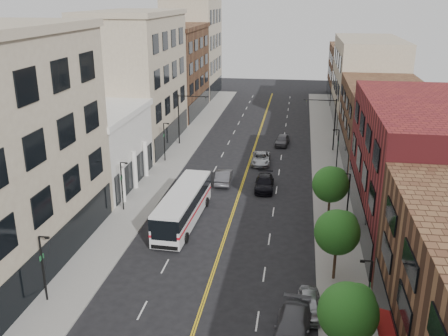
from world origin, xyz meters
The scene contains 28 objects.
sidewalk_left centered at (-10.00, 35.00, 0.07)m, with size 4.00×110.00×0.15m, color gray.
sidewalk_right centered at (10.00, 35.00, 0.07)m, with size 4.00×110.00×0.15m, color gray.
bldg_l_white centered at (-17.00, 31.00, 4.00)m, with size 10.00×14.00×8.00m, color silver.
bldg_l_far_a centered at (-17.00, 48.00, 9.00)m, with size 10.00×20.00×18.00m, color gray.
bldg_l_far_b centered at (-17.00, 68.00, 7.50)m, with size 10.00×20.00×15.00m, color brown.
bldg_l_far_c centered at (-17.00, 86.00, 10.00)m, with size 10.00×16.00×20.00m, color gray.
bldg_r_mid centered at (17.00, 24.00, 6.00)m, with size 10.00×22.00×12.00m, color maroon.
bldg_r_far_a centered at (17.00, 45.00, 5.00)m, with size 10.00×20.00×10.00m, color brown.
bldg_r_far_b centered at (17.00, 66.00, 7.00)m, with size 10.00×22.00×14.00m, color gray.
bldg_r_far_c centered at (17.00, 86.00, 5.50)m, with size 10.00×18.00×11.00m, color brown.
tree_r_1 centered at (9.39, 4.07, 4.13)m, with size 3.40×3.40×5.59m.
tree_r_2 centered at (9.39, 14.07, 4.13)m, with size 3.40×3.40×5.59m.
tree_r_3 centered at (9.39, 24.07, 4.13)m, with size 3.40×3.40×5.59m.
lamp_l_1 centered at (-10.95, 8.00, 2.97)m, with size 0.81×0.55×5.05m.
lamp_l_2 centered at (-10.95, 24.00, 2.97)m, with size 0.81×0.55×5.05m.
lamp_l_3 centered at (-10.95, 40.00, 2.97)m, with size 0.81×0.55×5.05m.
lamp_r_1 centered at (10.95, 8.00, 2.97)m, with size 0.81×0.55×5.05m.
lamp_r_2 centered at (10.95, 24.00, 2.97)m, with size 0.81×0.55×5.05m.
lamp_r_3 centered at (10.95, 40.00, 2.97)m, with size 0.81×0.55×5.05m.
signal_mast_left centered at (-10.27, 48.00, 4.65)m, with size 4.49×0.18×7.20m.
signal_mast_right centered at (10.27, 48.00, 4.65)m, with size 4.49×0.18×7.20m.
city_bus centered at (-4.39, 22.33, 1.84)m, with size 3.32×12.40×3.16m.
car_parked_mid centered at (6.35, 6.61, 0.79)m, with size 2.21×5.43×1.58m, color #4E4F54.
car_parked_far centered at (7.40, 9.46, 0.68)m, with size 1.60×3.96×1.35m, color #A7A9AE.
car_lane_behind centered at (-2.17, 33.28, 0.80)m, with size 1.70×4.86×1.60m, color #424146.
car_lane_a centered at (2.64, 32.03, 0.73)m, with size 2.05×5.05×1.47m, color black.
car_lane_b centered at (1.50, 41.02, 0.70)m, with size 2.32×5.04×1.40m, color #ABAEB3.
car_lane_c centered at (3.87, 49.92, 0.75)m, with size 1.77×4.39×1.49m, color #4E4D53.
Camera 1 is at (6.06, -20.18, 20.66)m, focal length 40.00 mm.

